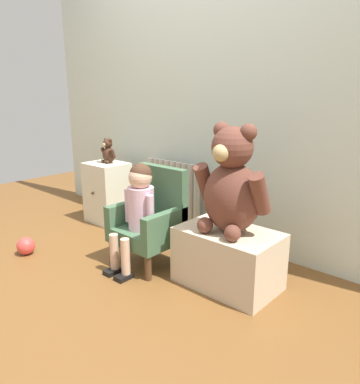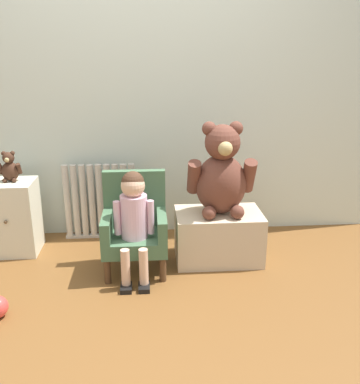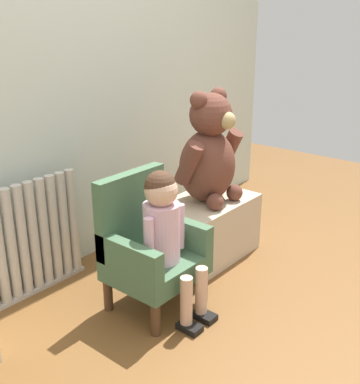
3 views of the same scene
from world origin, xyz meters
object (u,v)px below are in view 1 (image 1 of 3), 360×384
(toy_ball, at_px, (26,246))
(small_dresser, at_px, (108,192))
(radiator, at_px, (173,197))
(low_bench, at_px, (228,258))
(large_teddy_bear, at_px, (232,186))
(child_armchair, at_px, (151,219))
(small_teddy_bear, at_px, (108,152))
(child_figure, at_px, (138,202))

(toy_ball, bearing_deg, small_dresser, 98.79)
(radiator, bearing_deg, small_dresser, -160.93)
(low_bench, bearing_deg, toy_ball, -155.45)
(large_teddy_bear, bearing_deg, child_armchair, -172.25)
(small_dresser, relative_size, small_teddy_bear, 2.48)
(small_dresser, bearing_deg, large_teddy_bear, -9.07)
(child_armchair, xyz_separation_m, small_teddy_bear, (-0.86, 0.33, 0.32))
(small_dresser, bearing_deg, child_figure, -25.49)
(low_bench, xyz_separation_m, small_teddy_bear, (-1.43, 0.25, 0.45))
(low_bench, xyz_separation_m, toy_ball, (-1.32, -0.60, -0.11))
(radiator, bearing_deg, large_teddy_bear, -27.12)
(small_dresser, distance_m, toy_ball, 0.87)
(large_teddy_bear, distance_m, toy_ball, 1.56)
(radiator, bearing_deg, child_figure, -65.91)
(small_dresser, xyz_separation_m, child_figure, (0.88, -0.42, 0.18))
(child_figure, height_order, large_teddy_bear, large_teddy_bear)
(small_dresser, bearing_deg, low_bench, -9.06)
(radiator, bearing_deg, child_armchair, -61.63)
(large_teddy_bear, bearing_deg, radiator, 152.88)
(small_dresser, distance_m, child_armchair, 0.93)
(low_bench, height_order, toy_ball, low_bench)
(child_armchair, distance_m, low_bench, 0.59)
(radiator, height_order, child_armchair, child_armchair)
(small_dresser, distance_m, large_teddy_bear, 1.52)
(child_figure, height_order, low_bench, child_figure)
(radiator, height_order, small_teddy_bear, small_teddy_bear)
(small_dresser, xyz_separation_m, low_bench, (1.45, -0.23, -0.09))
(low_bench, height_order, large_teddy_bear, large_teddy_bear)
(child_figure, bearing_deg, small_teddy_bear, 153.07)
(small_dresser, distance_m, low_bench, 1.47)
(small_dresser, height_order, child_armchair, child_armchair)
(toy_ball, bearing_deg, low_bench, 24.55)
(low_bench, bearing_deg, large_teddy_bear, -10.72)
(child_armchair, bearing_deg, low_bench, 8.02)
(child_figure, relative_size, toy_ball, 5.51)
(toy_ball, bearing_deg, child_figure, 28.95)
(child_armchair, distance_m, toy_ball, 0.95)
(large_teddy_bear, xyz_separation_m, small_teddy_bear, (-1.44, 0.25, 0.00))
(large_teddy_bear, height_order, small_teddy_bear, large_teddy_bear)
(child_armchair, height_order, low_bench, child_armchair)
(small_teddy_bear, height_order, toy_ball, small_teddy_bear)
(child_figure, xyz_separation_m, toy_ball, (-0.75, -0.42, -0.38))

